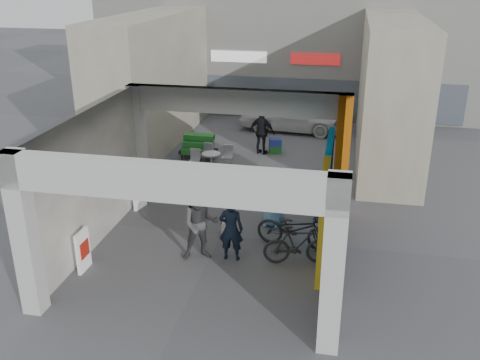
% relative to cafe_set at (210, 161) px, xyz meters
% --- Properties ---
extents(ground, '(90.00, 90.00, 0.00)m').
position_rel_cafe_set_xyz_m(ground, '(1.53, -4.74, -0.29)').
color(ground, '#505054').
rests_on(ground, ground).
extents(arcade_canopy, '(6.40, 6.45, 6.40)m').
position_rel_cafe_set_xyz_m(arcade_canopy, '(2.07, -5.57, 2.01)').
color(arcade_canopy, '#B9B9B4').
rests_on(arcade_canopy, ground).
extents(far_building, '(18.00, 4.08, 8.00)m').
position_rel_cafe_set_xyz_m(far_building, '(1.53, 9.25, 3.70)').
color(far_building, silver).
rests_on(far_building, ground).
extents(plaza_bldg_left, '(2.00, 9.00, 5.00)m').
position_rel_cafe_set_xyz_m(plaza_bldg_left, '(-2.97, 2.76, 2.21)').
color(plaza_bldg_left, '#ADA790').
rests_on(plaza_bldg_left, ground).
extents(plaza_bldg_right, '(2.00, 9.00, 5.00)m').
position_rel_cafe_set_xyz_m(plaza_bldg_right, '(6.03, 2.76, 2.21)').
color(plaza_bldg_right, '#ADA790').
rests_on(plaza_bldg_right, ground).
extents(bollard_left, '(0.09, 0.09, 0.98)m').
position_rel_cafe_set_xyz_m(bollard_left, '(0.00, -2.25, 0.20)').
color(bollard_left, gray).
rests_on(bollard_left, ground).
extents(bollard_center, '(0.09, 0.09, 0.96)m').
position_rel_cafe_set_xyz_m(bollard_center, '(1.60, -2.33, 0.19)').
color(bollard_center, gray).
rests_on(bollard_center, ground).
extents(bollard_right, '(0.09, 0.09, 0.90)m').
position_rel_cafe_set_xyz_m(bollard_right, '(3.21, -2.20, 0.16)').
color(bollard_right, gray).
rests_on(bollard_right, ground).
extents(advert_board_near, '(0.11, 0.55, 1.00)m').
position_rel_cafe_set_xyz_m(advert_board_near, '(-1.22, -7.08, 0.21)').
color(advert_board_near, silver).
rests_on(advert_board_near, ground).
extents(advert_board_far, '(0.20, 0.55, 1.00)m').
position_rel_cafe_set_xyz_m(advert_board_far, '(-1.22, -3.54, 0.21)').
color(advert_board_far, silver).
rests_on(advert_board_far, ground).
extents(cafe_set, '(1.37, 1.10, 0.83)m').
position_rel_cafe_set_xyz_m(cafe_set, '(0.00, 0.00, 0.00)').
color(cafe_set, '#B1B1B6').
rests_on(cafe_set, ground).
extents(produce_stand, '(1.34, 0.73, 0.88)m').
position_rel_cafe_set_xyz_m(produce_stand, '(-0.72, 1.02, 0.06)').
color(produce_stand, black).
rests_on(produce_stand, ground).
extents(crate_stack, '(0.53, 0.46, 0.56)m').
position_rel_cafe_set_xyz_m(crate_stack, '(1.99, 2.22, -0.01)').
color(crate_stack, '#195719').
rests_on(crate_stack, ground).
extents(border_collie, '(0.24, 0.47, 0.66)m').
position_rel_cafe_set_xyz_m(border_collie, '(1.67, -4.83, -0.03)').
color(border_collie, black).
rests_on(border_collie, ground).
extents(man_with_dog, '(0.60, 0.41, 1.61)m').
position_rel_cafe_set_xyz_m(man_with_dog, '(2.05, -5.89, 0.51)').
color(man_with_dog, black).
rests_on(man_with_dog, ground).
extents(man_back_turned, '(1.08, 0.96, 1.84)m').
position_rel_cafe_set_xyz_m(man_back_turned, '(1.32, -6.00, 0.63)').
color(man_back_turned, '#414244').
rests_on(man_back_turned, ground).
extents(man_elderly, '(0.92, 0.69, 1.72)m').
position_rel_cafe_set_xyz_m(man_elderly, '(2.78, -3.88, 0.57)').
color(man_elderly, '#6291BE').
rests_on(man_elderly, ground).
extents(man_crates, '(1.10, 0.70, 1.74)m').
position_rel_cafe_set_xyz_m(man_crates, '(1.50, 2.03, 0.58)').
color(man_crates, black).
rests_on(man_crates, ground).
extents(bicycle_front, '(2.07, 0.99, 1.04)m').
position_rel_cafe_set_xyz_m(bicycle_front, '(3.51, -5.00, 0.23)').
color(bicycle_front, black).
rests_on(bicycle_front, ground).
extents(bicycle_rear, '(1.73, 0.80, 1.00)m').
position_rel_cafe_set_xyz_m(bicycle_rear, '(3.66, -5.78, 0.21)').
color(bicycle_rear, black).
rests_on(bicycle_rear, ground).
extents(white_van, '(4.50, 2.15, 1.48)m').
position_rel_cafe_set_xyz_m(white_van, '(2.24, 5.33, 0.45)').
color(white_van, silver).
rests_on(white_van, ground).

